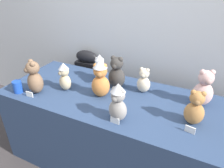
{
  "coord_description": "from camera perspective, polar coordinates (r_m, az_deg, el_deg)",
  "views": [
    {
      "loc": [
        0.68,
        -1.15,
        1.77
      ],
      "look_at": [
        0.0,
        0.25,
        0.92
      ],
      "focal_mm": 33.39,
      "sensor_mm": 36.0,
      "label": 1
    }
  ],
  "objects": [
    {
      "name": "wall_back",
      "position": [
        2.23,
        7.83,
        16.25
      ],
      "size": [
        7.0,
        0.08,
        2.6
      ],
      "primitive_type": "cube",
      "color": "silver",
      "rests_on": "ground_plane"
    },
    {
      "name": "teddy_bear_snow",
      "position": [
        2.07,
        -3.4,
        4.57
      ],
      "size": [
        0.13,
        0.11,
        0.26
      ],
      "rotation": [
        0.0,
        0.0,
        0.08
      ],
      "color": "white",
      "rests_on": "display_table"
    },
    {
      "name": "party_cup_blue",
      "position": [
        2.05,
        -24.43,
        -0.7
      ],
      "size": [
        0.08,
        0.08,
        0.11
      ],
      "primitive_type": "cylinder",
      "color": "blue",
      "rests_on": "display_table"
    },
    {
      "name": "display_table",
      "position": [
        2.08,
        0.0,
        -12.66
      ],
      "size": [
        1.99,
        0.83,
        0.8
      ],
      "primitive_type": "cube",
      "color": "navy",
      "rests_on": "ground_plane"
    },
    {
      "name": "teddy_bear_sand",
      "position": [
        1.92,
        -12.85,
        1.91
      ],
      "size": [
        0.15,
        0.14,
        0.27
      ],
      "rotation": [
        0.0,
        0.0,
        -0.4
      ],
      "color": "#CCB78E",
      "rests_on": "display_table"
    },
    {
      "name": "teddy_bear_charcoal",
      "position": [
        1.91,
        1.28,
        2.93
      ],
      "size": [
        0.16,
        0.14,
        0.31
      ],
      "rotation": [
        0.0,
        0.0,
        -0.02
      ],
      "color": "#383533",
      "rests_on": "display_table"
    },
    {
      "name": "name_card_front_right",
      "position": [
        1.54,
        20.58,
        -11.62
      ],
      "size": [
        0.07,
        0.02,
        0.05
      ],
      "primitive_type": "cube",
      "rotation": [
        0.0,
        0.0,
        -0.19
      ],
      "color": "white",
      "rests_on": "display_table"
    },
    {
      "name": "teddy_bear_ash",
      "position": [
        1.48,
        1.6,
        -5.16
      ],
      "size": [
        0.15,
        0.14,
        0.3
      ],
      "rotation": [
        0.0,
        0.0,
        -0.15
      ],
      "color": "gray",
      "rests_on": "display_table"
    },
    {
      "name": "teddy_bear_caramel",
      "position": [
        1.57,
        21.76,
        -6.28
      ],
      "size": [
        0.15,
        0.13,
        0.27
      ],
      "rotation": [
        0.0,
        0.0,
        0.09
      ],
      "color": "#B27A42",
      "rests_on": "display_table"
    },
    {
      "name": "teddy_bear_blush",
      "position": [
        1.8,
        23.79,
        -1.26
      ],
      "size": [
        0.2,
        0.19,
        0.31
      ],
      "rotation": [
        0.0,
        0.0,
        0.39
      ],
      "color": "beige",
      "rests_on": "display_table"
    },
    {
      "name": "instrument_case",
      "position": [
        2.66,
        -6.45,
        -0.49
      ],
      "size": [
        0.29,
        0.13,
        0.95
      ],
      "rotation": [
        0.0,
        0.0,
        0.05
      ],
      "color": "black",
      "rests_on": "ground_plane"
    },
    {
      "name": "teddy_bear_cream",
      "position": [
        1.87,
        8.68,
        0.83
      ],
      "size": [
        0.12,
        0.11,
        0.24
      ],
      "rotation": [
        0.0,
        0.0,
        -0.03
      ],
      "color": "beige",
      "rests_on": "display_table"
    },
    {
      "name": "name_card_front_left",
      "position": [
        1.95,
        -21.66,
        -2.63
      ],
      "size": [
        0.07,
        0.01,
        0.05
      ],
      "primitive_type": "cube",
      "rotation": [
        0.0,
        0.0,
        0.05
      ],
      "color": "white",
      "rests_on": "display_table"
    },
    {
      "name": "teddy_bear_ginger",
      "position": [
        1.76,
        -3.18,
        1.48
      ],
      "size": [
        0.19,
        0.18,
        0.35
      ],
      "rotation": [
        0.0,
        0.0,
        0.35
      ],
      "color": "#D17F3D",
      "rests_on": "display_table"
    },
    {
      "name": "name_card_front_middle",
      "position": [
        1.52,
        0.78,
        -9.94
      ],
      "size": [
        0.07,
        0.01,
        0.05
      ],
      "primitive_type": "cube",
      "rotation": [
        0.0,
        0.0,
        -0.06
      ],
      "color": "white",
      "rests_on": "display_table"
    },
    {
      "name": "teddy_bear_mocha",
      "position": [
        1.95,
        -20.47,
        1.55
      ],
      "size": [
        0.21,
        0.2,
        0.31
      ],
      "rotation": [
        0.0,
        0.0,
        -0.58
      ],
      "color": "#7F6047",
      "rests_on": "display_table"
    }
  ]
}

